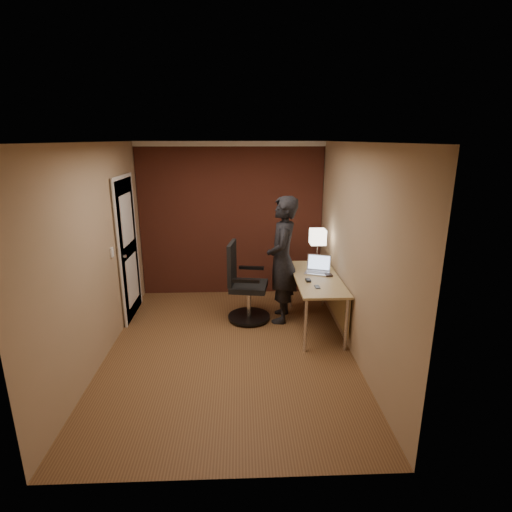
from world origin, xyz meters
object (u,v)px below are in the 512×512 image
(desk_lamp, at_px, (318,237))
(person, at_px, (282,260))
(phone, at_px, (317,287))
(office_chair, at_px, (244,287))
(desk, at_px, (322,286))
(laptop, at_px, (318,268))
(wallet, at_px, (329,275))
(mouse, at_px, (308,280))

(desk_lamp, height_order, person, person)
(phone, relative_size, office_chair, 0.10)
(desk, xyz_separation_m, laptop, (-0.02, 0.21, 0.19))
(wallet, height_order, office_chair, office_chair)
(desk_lamp, relative_size, mouse, 5.35)
(phone, relative_size, person, 0.06)
(desk, distance_m, desk_lamp, 0.78)
(phone, bearing_deg, wallet, 58.77)
(desk_lamp, relative_size, person, 0.30)
(desk, relative_size, wallet, 13.64)
(desk_lamp, distance_m, office_chair, 1.31)
(desk, height_order, person, person)
(wallet, xyz_separation_m, person, (-0.62, 0.21, 0.16))
(desk, bearing_deg, laptop, 95.36)
(desk_lamp, height_order, laptop, desk_lamp)
(person, bearing_deg, phone, 40.02)
(phone, xyz_separation_m, office_chair, (-0.92, 0.65, -0.24))
(desk_lamp, xyz_separation_m, phone, (-0.17, -0.95, -0.41))
(phone, height_order, person, person)
(laptop, xyz_separation_m, mouse, (-0.20, -0.38, -0.05))
(office_chair, bearing_deg, person, -1.23)
(mouse, distance_m, wallet, 0.38)
(desk_lamp, height_order, mouse, desk_lamp)
(phone, bearing_deg, mouse, 107.60)
(laptop, bearing_deg, phone, -101.48)
(desk_lamp, relative_size, laptop, 1.35)
(wallet, height_order, person, person)
(phone, bearing_deg, office_chair, 142.32)
(office_chair, bearing_deg, phone, -35.34)
(wallet, relative_size, office_chair, 0.10)
(desk, xyz_separation_m, mouse, (-0.22, -0.17, 0.14))
(mouse, xyz_separation_m, office_chair, (-0.84, 0.43, -0.25))
(laptop, xyz_separation_m, wallet, (0.12, -0.17, -0.05))
(laptop, bearing_deg, person, 175.43)
(desk_lamp, distance_m, wallet, 0.66)
(office_chair, relative_size, person, 0.63)
(desk_lamp, relative_size, wallet, 4.86)
(wallet, bearing_deg, phone, -118.89)
(desk, xyz_separation_m, office_chair, (-1.06, 0.26, -0.10))
(laptop, xyz_separation_m, person, (-0.50, 0.04, 0.11))
(wallet, xyz_separation_m, office_chair, (-1.16, 0.22, -0.24))
(desk, bearing_deg, mouse, -142.15)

